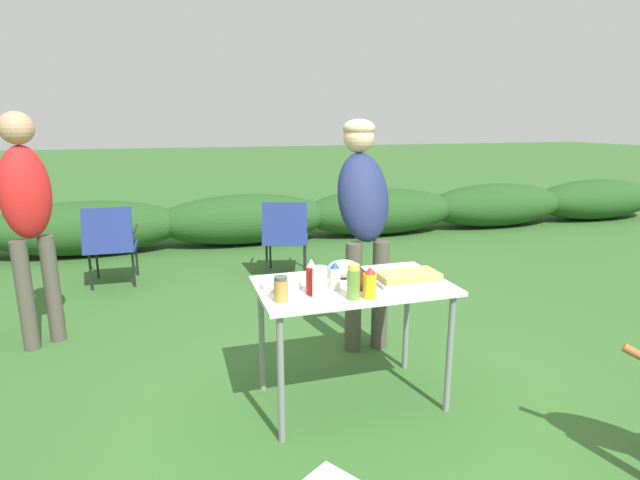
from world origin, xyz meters
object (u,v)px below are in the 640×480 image
at_px(folding_table, 353,296).
at_px(food_tray, 408,277).
at_px(plate_stack, 281,285).
at_px(camp_chair_green_behind_table, 111,241).
at_px(paper_cup_stack, 320,282).
at_px(bbq_sauce_bottle, 360,278).
at_px(standing_person_with_beanie, 363,207).
at_px(camp_chair_near_hedge, 286,234).
at_px(ketchup_bottle, 311,277).
at_px(relish_jar, 353,282).
at_px(mixing_bowl, 344,268).
at_px(spice_jar, 281,289).
at_px(mustard_bottle, 370,283).
at_px(mayo_bottle, 335,276).
at_px(standing_person_in_gray_fleece, 27,208).

xyz_separation_m(folding_table, food_tray, (0.32, -0.05, 0.10)).
height_order(plate_stack, camp_chair_green_behind_table, camp_chair_green_behind_table).
relative_size(paper_cup_stack, bbq_sauce_bottle, 1.25).
distance_m(standing_person_with_beanie, camp_chair_near_hedge, 1.87).
height_order(ketchup_bottle, relish_jar, ketchup_bottle).
distance_m(paper_cup_stack, standing_person_with_beanie, 1.12).
height_order(mixing_bowl, spice_jar, spice_jar).
distance_m(mustard_bottle, camp_chair_near_hedge, 2.80).
distance_m(mixing_bowl, bbq_sauce_bottle, 0.25).
xyz_separation_m(relish_jar, mustard_bottle, (0.09, -0.01, -0.01)).
xyz_separation_m(folding_table, standing_person_with_beanie, (0.36, 0.75, 0.38)).
height_order(bbq_sauce_bottle, mustard_bottle, mustard_bottle).
bearing_deg(mayo_bottle, camp_chair_green_behind_table, 117.40).
height_order(plate_stack, spice_jar, spice_jar).
height_order(plate_stack, relish_jar, relish_jar).
bearing_deg(paper_cup_stack, mayo_bottle, 42.74).
xyz_separation_m(food_tray, camp_chair_green_behind_table, (-1.89, 2.77, -0.30)).
distance_m(bbq_sauce_bottle, standing_person_in_gray_fleece, 2.47).
xyz_separation_m(mustard_bottle, standing_person_with_beanie, (0.35, 1.00, 0.22)).
xyz_separation_m(food_tray, camp_chair_near_hedge, (-0.13, 2.58, -0.30)).
bearing_deg(paper_cup_stack, camp_chair_near_hedge, 80.75).
bearing_deg(folding_table, spice_jar, -161.14).
distance_m(folding_table, mayo_bottle, 0.21).
bearing_deg(folding_table, standing_person_with_beanie, 64.65).
xyz_separation_m(standing_person_in_gray_fleece, camp_chair_green_behind_table, (0.38, 1.32, -0.58)).
relative_size(standing_person_with_beanie, camp_chair_green_behind_table, 2.00).
distance_m(paper_cup_stack, mayo_bottle, 0.16).
bearing_deg(paper_cup_stack, camp_chair_green_behind_table, 114.57).
relative_size(paper_cup_stack, camp_chair_near_hedge, 0.20).
bearing_deg(camp_chair_green_behind_table, folding_table, -58.58).
relative_size(relish_jar, camp_chair_near_hedge, 0.23).
bearing_deg(ketchup_bottle, plate_stack, 128.88).
relative_size(mixing_bowl, standing_person_with_beanie, 0.12).
bearing_deg(spice_jar, mustard_bottle, -10.89).
bearing_deg(food_tray, bbq_sauce_bottle, -171.71).
bearing_deg(camp_chair_near_hedge, plate_stack, -87.04).
bearing_deg(standing_person_with_beanie, food_tray, -90.00).
bearing_deg(camp_chair_near_hedge, camp_chair_green_behind_table, -169.84).
height_order(folding_table, plate_stack, plate_stack).
bearing_deg(plate_stack, mixing_bowl, 11.26).
height_order(standing_person_in_gray_fleece, camp_chair_near_hedge, standing_person_in_gray_fleece).
distance_m(mixing_bowl, relish_jar, 0.39).
bearing_deg(standing_person_with_beanie, mayo_bottle, -118.39).
relative_size(mixing_bowl, standing_person_in_gray_fleece, 0.12).
xyz_separation_m(folding_table, plate_stack, (-0.41, 0.07, 0.09)).
distance_m(folding_table, mixing_bowl, 0.19).
bearing_deg(ketchup_bottle, paper_cup_stack, -69.13).
xyz_separation_m(folding_table, camp_chair_near_hedge, (0.19, 2.52, -0.20)).
bearing_deg(standing_person_in_gray_fleece, ketchup_bottle, -78.38).
distance_m(mixing_bowl, spice_jar, 0.54).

